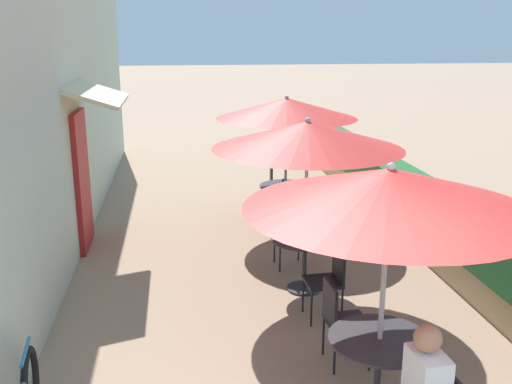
{
  "coord_description": "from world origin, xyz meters",
  "views": [
    {
      "loc": [
        -0.95,
        -2.44,
        3.19
      ],
      "look_at": [
        0.15,
        5.37,
        1.0
      ],
      "focal_mm": 40.0,
      "sensor_mm": 36.0,
      "label": 1
    }
  ],
  "objects_px": {
    "patio_table_near": "(379,355)",
    "cafe_chair_mid_left": "(329,276)",
    "patio_umbrella_near": "(390,189)",
    "patio_table_far": "(285,195)",
    "cafe_chair_mid_right": "(285,232)",
    "patio_umbrella_mid": "(308,135)",
    "coffee_cup_mid": "(312,233)",
    "cafe_chair_near_left": "(340,316)",
    "cafe_chair_far_right": "(295,210)",
    "coffee_cup_far": "(284,182)",
    "patio_table_mid": "(305,250)",
    "cafe_chair_far_left": "(277,185)",
    "patio_umbrella_far": "(287,108)"
  },
  "relations": [
    {
      "from": "patio_umbrella_near",
      "to": "coffee_cup_mid",
      "type": "bearing_deg",
      "value": 89.45
    },
    {
      "from": "patio_table_far",
      "to": "cafe_chair_far_left",
      "type": "xyz_separation_m",
      "value": [
        -0.0,
        0.78,
        -0.03
      ]
    },
    {
      "from": "coffee_cup_mid",
      "to": "cafe_chair_far_left",
      "type": "relative_size",
      "value": 0.1
    },
    {
      "from": "patio_table_near",
      "to": "cafe_chair_mid_left",
      "type": "relative_size",
      "value": 1.01
    },
    {
      "from": "cafe_chair_near_left",
      "to": "coffee_cup_far",
      "type": "bearing_deg",
      "value": 173.64
    },
    {
      "from": "cafe_chair_mid_left",
      "to": "coffee_cup_far",
      "type": "height_order",
      "value": "cafe_chair_mid_left"
    },
    {
      "from": "patio_umbrella_near",
      "to": "patio_table_far",
      "type": "bearing_deg",
      "value": 88.17
    },
    {
      "from": "patio_umbrella_far",
      "to": "patio_table_near",
      "type": "bearing_deg",
      "value": -91.83
    },
    {
      "from": "cafe_chair_far_right",
      "to": "patio_umbrella_near",
      "type": "bearing_deg",
      "value": -176.89
    },
    {
      "from": "patio_umbrella_mid",
      "to": "patio_table_far",
      "type": "bearing_deg",
      "value": 84.63
    },
    {
      "from": "cafe_chair_mid_left",
      "to": "patio_table_far",
      "type": "xyz_separation_m",
      "value": [
        0.13,
        3.34,
        0.03
      ]
    },
    {
      "from": "patio_umbrella_mid",
      "to": "cafe_chair_far_right",
      "type": "bearing_deg",
      "value": 82.18
    },
    {
      "from": "patio_table_mid",
      "to": "cafe_chair_mid_left",
      "type": "height_order",
      "value": "cafe_chair_mid_left"
    },
    {
      "from": "patio_umbrella_mid",
      "to": "cafe_chair_far_right",
      "type": "distance_m",
      "value": 2.34
    },
    {
      "from": "cafe_chair_near_left",
      "to": "cafe_chair_mid_left",
      "type": "xyz_separation_m",
      "value": [
        0.15,
        0.96,
        0.0
      ]
    },
    {
      "from": "cafe_chair_near_left",
      "to": "patio_table_mid",
      "type": "bearing_deg",
      "value": 175.9
    },
    {
      "from": "cafe_chair_near_left",
      "to": "patio_table_mid",
      "type": "distance_m",
      "value": 1.73
    },
    {
      "from": "patio_table_near",
      "to": "patio_umbrella_mid",
      "type": "bearing_deg",
      "value": 91.81
    },
    {
      "from": "cafe_chair_near_left",
      "to": "patio_umbrella_far",
      "type": "distance_m",
      "value": 4.56
    },
    {
      "from": "patio_umbrella_near",
      "to": "cafe_chair_mid_right",
      "type": "bearing_deg",
      "value": 93.36
    },
    {
      "from": "patio_umbrella_mid",
      "to": "cafe_chair_far_left",
      "type": "height_order",
      "value": "patio_umbrella_mid"
    },
    {
      "from": "coffee_cup_mid",
      "to": "coffee_cup_far",
      "type": "bearing_deg",
      "value": 87.24
    },
    {
      "from": "patio_table_near",
      "to": "patio_umbrella_mid",
      "type": "xyz_separation_m",
      "value": [
        -0.08,
        2.51,
        1.47
      ]
    },
    {
      "from": "patio_umbrella_near",
      "to": "patio_umbrella_far",
      "type": "relative_size",
      "value": 1.0
    },
    {
      "from": "cafe_chair_mid_right",
      "to": "coffee_cup_far",
      "type": "relative_size",
      "value": 9.67
    },
    {
      "from": "cafe_chair_mid_right",
      "to": "coffee_cup_mid",
      "type": "distance_m",
      "value": 0.8
    },
    {
      "from": "patio_umbrella_near",
      "to": "patio_umbrella_mid",
      "type": "relative_size",
      "value": 1.0
    },
    {
      "from": "cafe_chair_near_left",
      "to": "patio_umbrella_mid",
      "type": "bearing_deg",
      "value": 175.9
    },
    {
      "from": "patio_umbrella_near",
      "to": "cafe_chair_far_right",
      "type": "xyz_separation_m",
      "value": [
        0.17,
        4.29,
        -1.5
      ]
    },
    {
      "from": "patio_umbrella_mid",
      "to": "coffee_cup_mid",
      "type": "distance_m",
      "value": 1.27
    },
    {
      "from": "coffee_cup_mid",
      "to": "patio_table_far",
      "type": "relative_size",
      "value": 0.1
    },
    {
      "from": "patio_table_near",
      "to": "patio_umbrella_mid",
      "type": "distance_m",
      "value": 2.91
    },
    {
      "from": "cafe_chair_far_right",
      "to": "patio_umbrella_far",
      "type": "bearing_deg",
      "value": 5.6
    },
    {
      "from": "coffee_cup_mid",
      "to": "patio_table_far",
      "type": "bearing_deg",
      "value": 86.88
    },
    {
      "from": "coffee_cup_far",
      "to": "patio_table_mid",
      "type": "bearing_deg",
      "value": -94.94
    },
    {
      "from": "patio_umbrella_near",
      "to": "patio_table_mid",
      "type": "relative_size",
      "value": 2.65
    },
    {
      "from": "patio_table_near",
      "to": "cafe_chair_mid_right",
      "type": "relative_size",
      "value": 1.01
    },
    {
      "from": "patio_umbrella_mid",
      "to": "coffee_cup_far",
      "type": "distance_m",
      "value": 2.96
    },
    {
      "from": "cafe_chair_near_left",
      "to": "cafe_chair_far_right",
      "type": "height_order",
      "value": "same"
    },
    {
      "from": "patio_table_mid",
      "to": "cafe_chair_far_left",
      "type": "bearing_deg",
      "value": 85.95
    },
    {
      "from": "patio_table_near",
      "to": "patio_umbrella_mid",
      "type": "relative_size",
      "value": 0.38
    },
    {
      "from": "cafe_chair_mid_left",
      "to": "cafe_chair_mid_right",
      "type": "height_order",
      "value": "same"
    },
    {
      "from": "patio_table_near",
      "to": "cafe_chair_mid_right",
      "type": "xyz_separation_m",
      "value": [
        -0.19,
        3.28,
        -0.03
      ]
    },
    {
      "from": "patio_table_near",
      "to": "coffee_cup_mid",
      "type": "distance_m",
      "value": 2.55
    },
    {
      "from": "patio_umbrella_far",
      "to": "cafe_chair_far_left",
      "type": "bearing_deg",
      "value": 90.28
    },
    {
      "from": "patio_table_near",
      "to": "cafe_chair_mid_left",
      "type": "xyz_separation_m",
      "value": [
        0.03,
        1.73,
        -0.03
      ]
    },
    {
      "from": "cafe_chair_near_left",
      "to": "patio_table_mid",
      "type": "height_order",
      "value": "cafe_chair_near_left"
    },
    {
      "from": "cafe_chair_mid_left",
      "to": "coffee_cup_far",
      "type": "distance_m",
      "value": 3.45
    },
    {
      "from": "patio_table_near",
      "to": "cafe_chair_near_left",
      "type": "height_order",
      "value": "cafe_chair_near_left"
    },
    {
      "from": "patio_table_near",
      "to": "cafe_chair_mid_right",
      "type": "height_order",
      "value": "cafe_chair_mid_right"
    }
  ]
}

